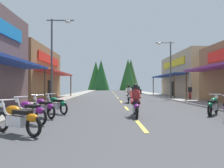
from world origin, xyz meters
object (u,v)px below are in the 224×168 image
(streetlamp_left, at_px, (56,49))
(streetlamp_right, at_px, (168,62))
(motorcycle_parked_left_1, at_px, (29,111))
(motorcycle_parked_left_2, at_px, (43,107))
(rider_cruising_trailing, at_px, (129,95))
(motorcycle_parked_right_3, at_px, (213,105))
(pedestrian_strolling, at_px, (190,91))
(rider_cruising_lead, at_px, (136,103))
(parked_car_curbside, at_px, (135,90))
(motorcycle_parked_left_3, at_px, (56,104))
(motorcycle_parked_left_0, at_px, (18,118))

(streetlamp_left, distance_m, streetlamp_right, 12.36)
(streetlamp_left, xyz_separation_m, motorcycle_parked_left_1, (1.10, -8.53, -3.87))
(motorcycle_parked_left_2, xyz_separation_m, rider_cruising_trailing, (4.79, 8.42, 0.17))
(rider_cruising_trailing, bearing_deg, motorcycle_parked_left_1, 159.17)
(motorcycle_parked_right_3, height_order, motorcycle_parked_left_1, same)
(motorcycle_parked_right_3, height_order, pedestrian_strolling, pedestrian_strolling)
(streetlamp_left, bearing_deg, streetlamp_right, 30.16)
(motorcycle_parked_right_3, height_order, rider_cruising_lead, rider_cruising_lead)
(streetlamp_right, relative_size, motorcycle_parked_left_1, 3.51)
(pedestrian_strolling, relative_size, parked_car_curbside, 0.37)
(motorcycle_parked_left_1, bearing_deg, motorcycle_parked_right_3, -129.09)
(streetlamp_left, bearing_deg, motorcycle_parked_left_3, -75.81)
(rider_cruising_lead, bearing_deg, motorcycle_parked_right_3, -79.31)
(motorcycle_parked_right_3, bearing_deg, parked_car_curbside, 38.02)
(motorcycle_parked_left_1, relative_size, rider_cruising_lead, 0.84)
(rider_cruising_trailing, distance_m, pedestrian_strolling, 7.39)
(motorcycle_parked_left_3, xyz_separation_m, rider_cruising_lead, (4.07, -1.25, 0.17))
(motorcycle_parked_right_3, height_order, rider_cruising_trailing, rider_cruising_trailing)
(motorcycle_parked_left_3, bearing_deg, motorcycle_parked_left_1, 128.84)
(motorcycle_parked_left_2, bearing_deg, streetlamp_right, -80.90)
(motorcycle_parked_left_3, distance_m, rider_cruising_trailing, 8.34)
(streetlamp_right, distance_m, rider_cruising_trailing, 7.54)
(motorcycle_parked_left_0, relative_size, motorcycle_parked_left_3, 1.16)
(motorcycle_parked_right_3, relative_size, motorcycle_parked_left_2, 1.10)
(motorcycle_parked_left_2, bearing_deg, motorcycle_parked_right_3, -129.94)
(motorcycle_parked_left_2, xyz_separation_m, parked_car_curbside, (8.27, 31.45, 0.20))
(streetlamp_left, distance_m, motorcycle_parked_left_2, 8.03)
(motorcycle_parked_left_2, bearing_deg, motorcycle_parked_left_3, -54.52)
(streetlamp_left, bearing_deg, parked_car_curbside, 68.99)
(motorcycle_parked_left_0, relative_size, motorcycle_parked_left_2, 1.17)
(motorcycle_parked_right_3, height_order, motorcycle_parked_left_2, same)
(streetlamp_right, distance_m, motorcycle_parked_left_1, 17.95)
(streetlamp_right, height_order, parked_car_curbside, streetlamp_right)
(streetlamp_right, relative_size, motorcycle_parked_right_3, 3.62)
(streetlamp_left, distance_m, rider_cruising_lead, 9.44)
(motorcycle_parked_left_0, xyz_separation_m, rider_cruising_lead, (4.02, 3.59, 0.17))
(streetlamp_left, distance_m, pedestrian_strolling, 13.87)
(rider_cruising_lead, xyz_separation_m, parked_car_curbside, (3.96, 31.27, 0.03))
(motorcycle_parked_left_0, xyz_separation_m, motorcycle_parked_left_2, (-0.29, 3.41, 0.00))
(motorcycle_parked_left_1, distance_m, rider_cruising_trailing, 11.12)
(streetlamp_left, xyz_separation_m, rider_cruising_lead, (5.46, -6.75, -3.71))
(streetlamp_left, xyz_separation_m, motorcycle_parked_left_0, (1.44, -10.34, -3.87))
(streetlamp_right, bearing_deg, parked_car_curbside, 93.97)
(rider_cruising_trailing, height_order, pedestrian_strolling, pedestrian_strolling)
(streetlamp_right, relative_size, pedestrian_strolling, 3.99)
(motorcycle_parked_left_0, bearing_deg, streetlamp_right, -86.93)
(motorcycle_parked_left_3, bearing_deg, streetlamp_right, -84.17)
(streetlamp_right, distance_m, rider_cruising_lead, 14.40)
(motorcycle_parked_left_2, relative_size, motorcycle_parked_left_3, 0.99)
(streetlamp_right, bearing_deg, streetlamp_left, -149.84)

